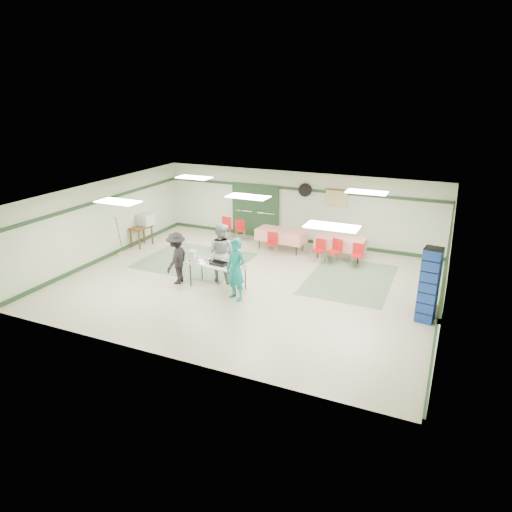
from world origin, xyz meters
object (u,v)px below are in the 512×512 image
at_px(volunteer_grey, 221,253).
at_px(chair_loose_b, 225,226).
at_px(chair_c, 358,253).
at_px(broom, 119,235).
at_px(crate_stack_red, 429,288).
at_px(volunteer_dark, 177,258).
at_px(chair_a, 336,249).
at_px(chair_b, 319,248).
at_px(office_printer, 146,219).
at_px(volunteer_teal, 236,270).
at_px(chair_d, 272,241).
at_px(printer_table, 141,230).
at_px(serving_table, 217,265).
at_px(crate_stack_blue_a, 429,285).
at_px(dining_table_b, 281,235).
at_px(dining_table_a, 340,243).
at_px(chair_loose_a, 240,228).
at_px(crate_stack_blue_b, 430,286).

bearing_deg(volunteer_grey, chair_loose_b, -62.00).
distance_m(chair_c, broom, 8.30).
xyz_separation_m(crate_stack_red, broom, (-10.38, 0.59, -0.10)).
distance_m(volunteer_dark, chair_a, 5.35).
relative_size(chair_b, broom, 0.56).
bearing_deg(office_printer, chair_a, 15.26).
bearing_deg(volunteer_teal, office_printer, 167.54).
height_order(volunteer_teal, chair_d, volunteer_teal).
bearing_deg(printer_table, broom, -86.48).
bearing_deg(serving_table, chair_b, 63.02).
bearing_deg(printer_table, chair_b, 17.27).
height_order(chair_c, crate_stack_blue_a, crate_stack_blue_a).
height_order(chair_loose_b, office_printer, office_printer).
bearing_deg(volunteer_teal, volunteer_dark, -170.73).
relative_size(volunteer_dark, dining_table_b, 0.86).
bearing_deg(volunteer_grey, volunteer_dark, 32.86).
bearing_deg(broom, dining_table_b, 15.14).
distance_m(dining_table_b, chair_a, 2.26).
distance_m(chair_d, office_printer, 4.93).
bearing_deg(chair_loose_b, dining_table_b, 1.56).
bearing_deg(serving_table, office_printer, 154.89).
height_order(dining_table_a, crate_stack_blue_a, crate_stack_blue_a).
xyz_separation_m(crate_stack_red, printer_table, (-10.30, 1.71, -0.19)).
bearing_deg(chair_a, volunteer_teal, -92.09).
relative_size(chair_loose_a, crate_stack_blue_b, 0.67).
bearing_deg(crate_stack_red, broom, 176.77).
bearing_deg(chair_d, chair_b, -6.19).
bearing_deg(printer_table, volunteer_grey, -14.41).
relative_size(dining_table_a, crate_stack_blue_a, 0.87).
distance_m(dining_table_b, crate_stack_blue_a, 6.48).
xyz_separation_m(chair_c, office_printer, (-7.90, -0.80, 0.47)).
xyz_separation_m(volunteer_teal, crate_stack_blue_a, (4.98, 0.78, 0.09)).
relative_size(chair_loose_b, crate_stack_blue_a, 0.46).
distance_m(serving_table, crate_stack_blue_a, 5.84).
height_order(printer_table, office_printer, office_printer).
distance_m(office_printer, broom, 1.47).
xyz_separation_m(chair_c, chair_d, (-3.06, 0.00, 0.00)).
distance_m(chair_b, chair_d, 1.75).
height_order(volunteer_teal, crate_stack_blue_b, volunteer_teal).
bearing_deg(serving_table, broom, 170.89).
bearing_deg(office_printer, dining_table_b, 24.31).
relative_size(serving_table, office_printer, 3.57).
distance_m(dining_table_a, printer_table, 7.37).
bearing_deg(crate_stack_blue_a, chair_b, 140.18).
relative_size(dining_table_b, printer_table, 2.11).
bearing_deg(crate_stack_blue_b, chair_loose_a, 156.12).
height_order(dining_table_b, chair_loose_b, chair_loose_b).
xyz_separation_m(chair_b, crate_stack_blue_b, (3.71, -2.16, 0.12)).
height_order(volunteer_teal, printer_table, volunteer_teal).
distance_m(chair_d, crate_stack_red, 6.16).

